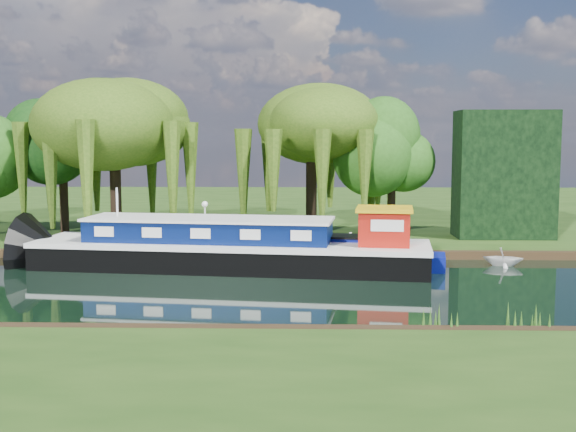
{
  "coord_description": "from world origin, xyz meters",
  "views": [
    {
      "loc": [
        6.51,
        -31.85,
        6.77
      ],
      "look_at": [
        5.59,
        4.46,
        2.8
      ],
      "focal_mm": 45.0,
      "sensor_mm": 36.0,
      "label": 1
    }
  ],
  "objects_px": {
    "narrowboat": "(325,254)",
    "red_dinghy": "(46,261)",
    "dutch_barge": "(234,248)",
    "white_cruiser": "(503,266)"
  },
  "relations": [
    {
      "from": "narrowboat",
      "to": "red_dinghy",
      "type": "relative_size",
      "value": 4.32
    },
    {
      "from": "dutch_barge",
      "to": "narrowboat",
      "type": "bearing_deg",
      "value": 15.67
    },
    {
      "from": "narrowboat",
      "to": "white_cruiser",
      "type": "distance_m",
      "value": 9.45
    },
    {
      "from": "white_cruiser",
      "to": "narrowboat",
      "type": "bearing_deg",
      "value": 106.15
    },
    {
      "from": "dutch_barge",
      "to": "red_dinghy",
      "type": "height_order",
      "value": "dutch_barge"
    },
    {
      "from": "white_cruiser",
      "to": "dutch_barge",
      "type": "bearing_deg",
      "value": 108.18
    },
    {
      "from": "dutch_barge",
      "to": "narrowboat",
      "type": "relative_size",
      "value": 1.66
    },
    {
      "from": "narrowboat",
      "to": "red_dinghy",
      "type": "distance_m",
      "value": 15.42
    },
    {
      "from": "red_dinghy",
      "to": "white_cruiser",
      "type": "distance_m",
      "value": 24.78
    },
    {
      "from": "red_dinghy",
      "to": "white_cruiser",
      "type": "bearing_deg",
      "value": -92.92
    }
  ]
}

